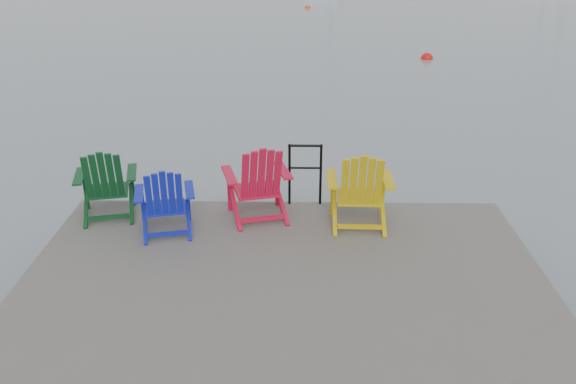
{
  "coord_description": "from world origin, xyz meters",
  "views": [
    {
      "loc": [
        0.16,
        -5.51,
        4.2
      ],
      "look_at": [
        0.02,
        2.06,
        0.85
      ],
      "focal_mm": 38.0,
      "sensor_mm": 36.0,
      "label": 1
    }
  ],
  "objects_px": {
    "chair_green": "(106,182)",
    "chair_red": "(258,181)",
    "handrail": "(305,169)",
    "buoy_b": "(308,8)",
    "chair_blue": "(165,200)",
    "chair_yellow": "(360,188)",
    "buoy_a": "(427,59)"
  },
  "relations": [
    {
      "from": "handrail",
      "to": "chair_red",
      "type": "distance_m",
      "value": 0.8
    },
    {
      "from": "chair_blue",
      "to": "buoy_a",
      "type": "distance_m",
      "value": 15.0
    },
    {
      "from": "buoy_a",
      "to": "chair_green",
      "type": "bearing_deg",
      "value": -117.5
    },
    {
      "from": "chair_green",
      "to": "chair_blue",
      "type": "distance_m",
      "value": 1.0
    },
    {
      "from": "chair_yellow",
      "to": "chair_green",
      "type": "bearing_deg",
      "value": 177.69
    },
    {
      "from": "handrail",
      "to": "buoy_b",
      "type": "height_order",
      "value": "handrail"
    },
    {
      "from": "chair_yellow",
      "to": "buoy_b",
      "type": "height_order",
      "value": "chair_yellow"
    },
    {
      "from": "handrail",
      "to": "chair_blue",
      "type": "xyz_separation_m",
      "value": [
        -1.79,
        -0.94,
        -0.07
      ]
    },
    {
      "from": "chair_yellow",
      "to": "buoy_b",
      "type": "relative_size",
      "value": 3.4
    },
    {
      "from": "chair_green",
      "to": "buoy_a",
      "type": "distance_m",
      "value": 14.97
    },
    {
      "from": "chair_green",
      "to": "chair_blue",
      "type": "relative_size",
      "value": 1.08
    },
    {
      "from": "chair_yellow",
      "to": "handrail",
      "type": "bearing_deg",
      "value": 137.01
    },
    {
      "from": "chair_blue",
      "to": "chair_yellow",
      "type": "xyz_separation_m",
      "value": [
        2.5,
        0.25,
        0.07
      ]
    },
    {
      "from": "chair_green",
      "to": "chair_yellow",
      "type": "bearing_deg",
      "value": -16.38
    },
    {
      "from": "chair_red",
      "to": "chair_yellow",
      "type": "relative_size",
      "value": 1.0
    },
    {
      "from": "handrail",
      "to": "chair_red",
      "type": "bearing_deg",
      "value": -142.12
    },
    {
      "from": "chair_blue",
      "to": "chair_red",
      "type": "relative_size",
      "value": 0.87
    },
    {
      "from": "chair_red",
      "to": "buoy_b",
      "type": "bearing_deg",
      "value": 72.61
    },
    {
      "from": "chair_blue",
      "to": "handrail",
      "type": "bearing_deg",
      "value": 15.3
    },
    {
      "from": "handrail",
      "to": "chair_green",
      "type": "relative_size",
      "value": 0.88
    },
    {
      "from": "chair_green",
      "to": "chair_red",
      "type": "distance_m",
      "value": 2.05
    },
    {
      "from": "buoy_b",
      "to": "buoy_a",
      "type": "bearing_deg",
      "value": -73.85
    },
    {
      "from": "handrail",
      "to": "buoy_a",
      "type": "bearing_deg",
      "value": 71.73
    },
    {
      "from": "chair_yellow",
      "to": "buoy_a",
      "type": "bearing_deg",
      "value": 76.63
    },
    {
      "from": "handrail",
      "to": "buoy_b",
      "type": "distance_m",
      "value": 26.22
    },
    {
      "from": "chair_blue",
      "to": "buoy_b",
      "type": "distance_m",
      "value": 27.25
    },
    {
      "from": "chair_green",
      "to": "chair_red",
      "type": "bearing_deg",
      "value": -13.05
    },
    {
      "from": "chair_blue",
      "to": "chair_red",
      "type": "xyz_separation_m",
      "value": [
        1.17,
        0.46,
        0.07
      ]
    },
    {
      "from": "chair_red",
      "to": "buoy_b",
      "type": "relative_size",
      "value": 3.41
    },
    {
      "from": "chair_yellow",
      "to": "buoy_a",
      "type": "xyz_separation_m",
      "value": [
        3.51,
        13.46,
        -1.05
      ]
    },
    {
      "from": "chair_blue",
      "to": "buoy_b",
      "type": "height_order",
      "value": "chair_blue"
    },
    {
      "from": "chair_blue",
      "to": "chair_green",
      "type": "bearing_deg",
      "value": 140.05
    }
  ]
}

